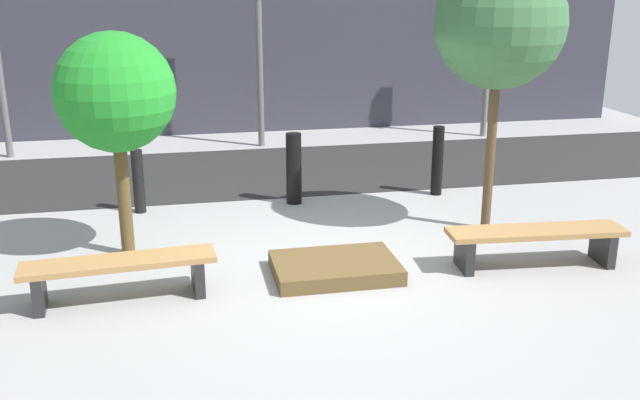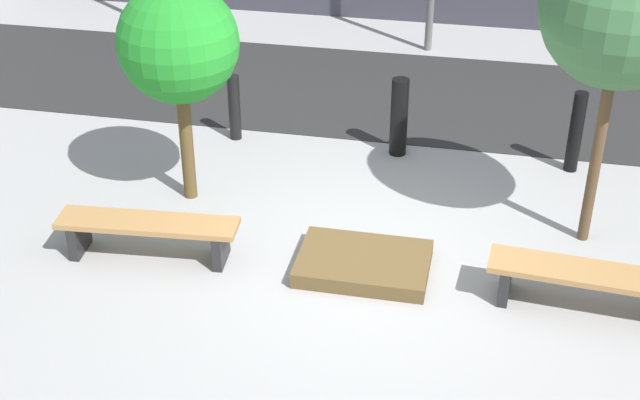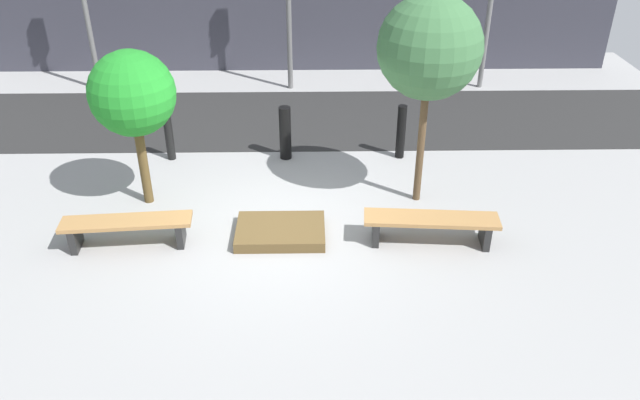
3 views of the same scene
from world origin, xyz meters
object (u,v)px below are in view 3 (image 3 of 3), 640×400
at_px(tree_behind_left_bench, 132,94).
at_px(planter_bed, 281,231).
at_px(bench_left, 127,227).
at_px(bollard_center, 401,132).
at_px(tree_behind_right_bench, 430,48).
at_px(bench_right, 431,224).
at_px(bollard_far_left, 169,137).
at_px(bollard_left, 285,133).

bearing_deg(tree_behind_left_bench, planter_bed, -26.06).
xyz_separation_m(bench_left, bollard_center, (4.37, 2.87, 0.19)).
height_order(planter_bed, bollard_center, bollard_center).
bearing_deg(tree_behind_right_bench, tree_behind_left_bench, 180.00).
relative_size(bench_right, tree_behind_right_bench, 0.60).
relative_size(bench_left, planter_bed, 1.43).
xyz_separation_m(tree_behind_right_bench, bollard_center, (-0.08, 1.58, -2.04)).
relative_size(bench_left, bench_right, 0.95).
bearing_deg(bollard_center, bollard_far_left, 180.00).
bearing_deg(bollard_far_left, bench_left, -91.63).
bearing_deg(planter_bed, bollard_far_left, 128.81).
relative_size(planter_bed, tree_behind_left_bench, 0.52).
xyz_separation_m(bench_right, bollard_center, (-0.08, 2.87, 0.19)).
xyz_separation_m(tree_behind_right_bench, bollard_far_left, (-4.37, 1.58, -2.12)).
bearing_deg(bench_right, tree_behind_left_bench, 168.35).
distance_m(bench_right, bollard_center, 2.87).
bearing_deg(bench_right, tree_behind_right_bench, 94.49).
xyz_separation_m(planter_bed, bollard_far_left, (-2.14, 2.67, 0.36)).
bearing_deg(bollard_left, bollard_far_left, 180.00).
bearing_deg(tree_behind_left_bench, bollard_left, 35.33).
bearing_deg(bench_right, bollard_far_left, 151.23).
relative_size(planter_bed, bollard_center, 1.30).
bearing_deg(bollard_left, bench_right, -52.17).
xyz_separation_m(bench_left, tree_behind_left_bench, (-0.00, 1.29, 1.55)).
relative_size(tree_behind_left_bench, bollard_left, 2.51).
relative_size(bench_left, bollard_far_left, 2.17).
bearing_deg(bollard_center, tree_behind_left_bench, -160.15).
relative_size(bollard_far_left, bollard_left, 0.87).
distance_m(tree_behind_left_bench, tree_behind_right_bench, 4.51).
relative_size(bench_left, bollard_left, 1.88).
bearing_deg(planter_bed, bollard_left, 90.00).
distance_m(bench_left, tree_behind_right_bench, 5.15).
bearing_deg(tree_behind_left_bench, bollard_far_left, 87.05).
bearing_deg(tree_behind_right_bench, bollard_left, 144.67).
bearing_deg(bollard_left, tree_behind_right_bench, -35.33).
distance_m(tree_behind_right_bench, bollard_far_left, 5.11).
distance_m(planter_bed, tree_behind_right_bench, 3.50).
relative_size(bench_left, tree_behind_right_bench, 0.57).
bearing_deg(bollard_center, bench_right, -88.37).
height_order(bench_right, bollard_far_left, bollard_far_left).
bearing_deg(bollard_far_left, bollard_center, 0.00).
distance_m(bench_left, bollard_left, 3.63).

